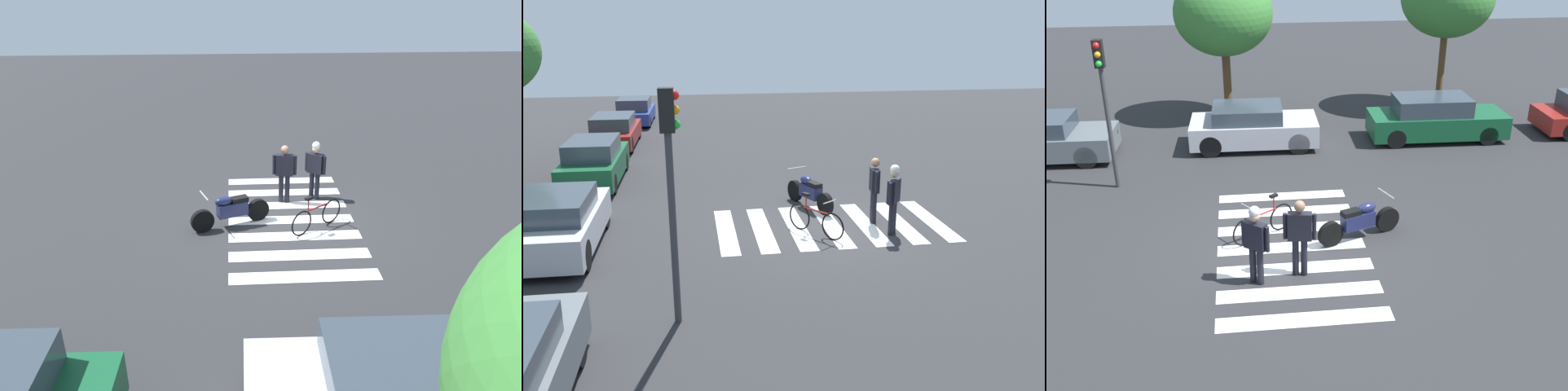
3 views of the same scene
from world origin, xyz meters
The scene contains 6 objects.
ground_plane centered at (0.00, 0.00, 0.00)m, with size 60.00×60.00×0.00m, color #2B2B2D.
police_motorcycle centered at (1.61, 0.23, 0.45)m, with size 2.06×1.01×1.02m.
leaning_bicycle centered at (-0.60, 0.55, 0.38)m, with size 1.45×1.07×1.00m.
officer_on_foot centered at (-0.84, -1.34, 1.01)m, with size 0.55×0.45×1.75m.
officer_by_motorcycle centered at (0.07, -1.14, 0.99)m, with size 0.68×0.27×1.72m.
crosswalk_stripes centered at (0.00, 0.00, 0.00)m, with size 3.36×5.85×0.01m.
Camera 1 is at (1.50, 11.49, 6.04)m, focal length 33.23 mm.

